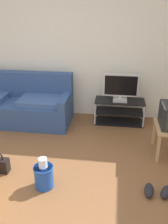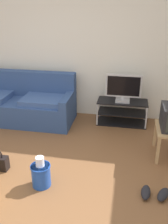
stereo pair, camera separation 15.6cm
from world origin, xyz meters
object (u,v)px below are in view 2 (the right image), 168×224
Objects in this scene: couch at (19,103)px; sneakers_pair at (154,193)px; tv_stand at (122,112)px; cleaning_bucket at (41,174)px; flat_tv at (123,88)px.

sneakers_pair is (2.44, -1.73, -0.29)m from couch.
cleaning_bucket is at bearing -114.74° from tv_stand.
flat_tv is at bearing 4.68° from couch.
tv_stand reaches higher than sneakers_pair.
tv_stand is (1.96, 0.18, -0.11)m from couch.
couch reaches higher than sneakers_pair.
couch is 3.32× the size of flat_tv.
couch is 2.31× the size of tv_stand.
flat_tv is (1.96, 0.16, 0.36)m from couch.
flat_tv is 1.55× the size of cleaning_bucket.
sneakers_pair is at bearing -35.33° from couch.
couch is 5.67× the size of sneakers_pair.
couch is 2.07m from cleaning_bucket.
cleaning_bucket reaches higher than sneakers_pair.
tv_stand reaches higher than cleaning_bucket.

